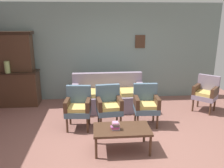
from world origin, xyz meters
The scene contains 12 objects.
ground_plane centered at (0.00, 0.00, 0.00)m, with size 7.68×7.68×0.00m, color #84564C.
wall_back_with_decor centered at (0.00, 2.63, 1.35)m, with size 6.40×0.09×2.70m.
side_cabinet centered at (-2.48, 2.25, 0.47)m, with size 1.16×0.55×0.93m.
cabinet_upper_hutch centered at (-2.48, 2.33, 1.45)m, with size 0.99×0.38×1.03m.
vase_on_cabinet centered at (-2.62, 2.08, 1.08)m, with size 0.14×0.14×0.31m, color #9BB269.
floral_couch centered at (-0.06, 1.75, 0.33)m, with size 1.85×0.82×0.90m.
armchair_row_middle centered at (-0.77, 0.73, 0.50)m, with size 0.56×0.53×0.90m.
armchair_near_cabinet centered at (-0.12, 0.75, 0.50)m, with size 0.57×0.54×0.90m.
armchair_near_couch_end centered at (0.70, 0.76, 0.50)m, with size 0.54×0.51×0.90m.
wingback_chair_by_fireplace centered at (2.38, 1.42, 0.50)m, with size 0.71×0.71×0.90m.
coffee_table centered at (0.05, -0.23, 0.38)m, with size 1.00×0.56×0.42m.
book_stack_on_table centered at (-0.07, -0.26, 0.49)m, with size 0.16×0.12×0.13m.
Camera 1 is at (-0.43, -3.84, 2.27)m, focal length 36.64 mm.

